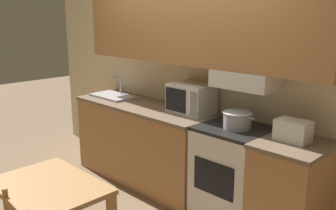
{
  "coord_description": "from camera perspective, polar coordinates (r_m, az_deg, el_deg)",
  "views": [
    {
      "loc": [
        2.53,
        -3.04,
        1.93
      ],
      "look_at": [
        0.05,
        -0.56,
        1.07
      ],
      "focal_mm": 40.0,
      "sensor_mm": 36.0,
      "label": 1
    }
  ],
  "objects": [
    {
      "name": "ground_plane",
      "position": [
        4.4,
        4.77,
        -12.3
      ],
      "size": [
        16.0,
        16.0,
        0.0
      ],
      "primitive_type": "plane",
      "color": "#7F664C"
    },
    {
      "name": "wall_back",
      "position": [
        3.91,
        4.72,
        7.78
      ],
      "size": [
        5.4,
        0.38,
        2.55
      ],
      "color": "beige",
      "rests_on": "ground_plane"
    },
    {
      "name": "lower_counter_main",
      "position": [
        4.4,
        -3.61,
        -5.77
      ],
      "size": [
        1.85,
        0.63,
        0.92
      ],
      "color": "#B27A47",
      "rests_on": "ground_plane"
    },
    {
      "name": "lower_counter_right_stub",
      "position": [
        3.36,
        18.15,
        -12.9
      ],
      "size": [
        0.54,
        0.63,
        0.92
      ],
      "color": "#B27A47",
      "rests_on": "ground_plane"
    },
    {
      "name": "stove_range",
      "position": [
        3.64,
        9.84,
        -10.31
      ],
      "size": [
        0.63,
        0.6,
        0.92
      ],
      "color": "white",
      "rests_on": "ground_plane"
    },
    {
      "name": "cooking_pot",
      "position": [
        3.43,
        10.52,
        -2.19
      ],
      "size": [
        0.35,
        0.27,
        0.15
      ],
      "color": "#B7BABF",
      "rests_on": "stove_range"
    },
    {
      "name": "microwave",
      "position": [
        3.88,
        3.59,
        0.98
      ],
      "size": [
        0.45,
        0.33,
        0.31
      ],
      "color": "white",
      "rests_on": "lower_counter_main"
    },
    {
      "name": "toaster",
      "position": [
        3.2,
        18.5,
        -3.7
      ],
      "size": [
        0.28,
        0.18,
        0.18
      ],
      "color": "white",
      "rests_on": "lower_counter_right_stub"
    },
    {
      "name": "sink_basin",
      "position": [
        4.7,
        -8.39,
        1.44
      ],
      "size": [
        0.57,
        0.34,
        0.25
      ],
      "color": "#B7BABF",
      "rests_on": "lower_counter_main"
    },
    {
      "name": "dining_table",
      "position": [
        2.94,
        -17.55,
        -13.84
      ],
      "size": [
        0.85,
        0.61,
        0.74
      ],
      "color": "#B27F4C",
      "rests_on": "ground_plane"
    }
  ]
}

